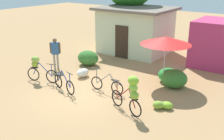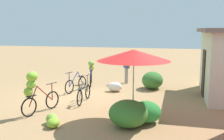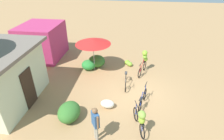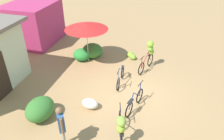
{
  "view_description": "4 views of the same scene",
  "coord_description": "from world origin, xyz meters",
  "px_view_note": "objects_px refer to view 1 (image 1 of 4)",
  "views": [
    {
      "loc": [
        7.11,
        -7.92,
        4.79
      ],
      "look_at": [
        0.48,
        1.52,
        0.71
      ],
      "focal_mm": 42.67,
      "sensor_mm": 36.0,
      "label": 1
    },
    {
      "loc": [
        10.31,
        4.22,
        2.88
      ],
      "look_at": [
        0.23,
        1.68,
        1.25
      ],
      "focal_mm": 41.73,
      "sensor_mm": 36.0,
      "label": 2
    },
    {
      "loc": [
        -8.38,
        0.27,
        6.38
      ],
      "look_at": [
        0.41,
        1.44,
        1.25
      ],
      "focal_mm": 29.6,
      "sensor_mm": 36.0,
      "label": 3
    },
    {
      "loc": [
        -7.59,
        -1.27,
        6.07
      ],
      "look_at": [
        0.07,
        0.88,
        1.15
      ],
      "focal_mm": 34.88,
      "sensor_mm": 36.0,
      "label": 4
    }
  ],
  "objects_px": {
    "bicycle_near_pile": "(64,83)",
    "bicycle_by_shop": "(131,91)",
    "person_vendor": "(55,50)",
    "building_low": "(136,30)",
    "bicycle_center_loaded": "(107,85)",
    "produce_sack": "(83,73)",
    "banana_pile_on_ground": "(162,105)",
    "market_umbrella": "(166,40)",
    "bicycle_leftmost": "(38,67)"
  },
  "relations": [
    {
      "from": "bicycle_by_shop",
      "to": "person_vendor",
      "type": "height_order",
      "value": "person_vendor"
    },
    {
      "from": "bicycle_near_pile",
      "to": "person_vendor",
      "type": "bearing_deg",
      "value": 142.47
    },
    {
      "from": "banana_pile_on_ground",
      "to": "person_vendor",
      "type": "height_order",
      "value": "person_vendor"
    },
    {
      "from": "building_low",
      "to": "banana_pile_on_ground",
      "type": "distance_m",
      "value": 8.18
    },
    {
      "from": "bicycle_center_loaded",
      "to": "produce_sack",
      "type": "relative_size",
      "value": 2.39
    },
    {
      "from": "banana_pile_on_ground",
      "to": "produce_sack",
      "type": "xyz_separation_m",
      "value": [
        -4.69,
        0.81,
        0.07
      ]
    },
    {
      "from": "person_vendor",
      "to": "building_low",
      "type": "bearing_deg",
      "value": 71.81
    },
    {
      "from": "bicycle_center_loaded",
      "to": "produce_sack",
      "type": "distance_m",
      "value": 2.2
    },
    {
      "from": "person_vendor",
      "to": "bicycle_center_loaded",
      "type": "bearing_deg",
      "value": -12.84
    },
    {
      "from": "bicycle_leftmost",
      "to": "bicycle_near_pile",
      "type": "distance_m",
      "value": 1.85
    },
    {
      "from": "produce_sack",
      "to": "bicycle_leftmost",
      "type": "bearing_deg",
      "value": -129.73
    },
    {
      "from": "bicycle_center_loaded",
      "to": "bicycle_by_shop",
      "type": "xyz_separation_m",
      "value": [
        1.87,
        -1.08,
        0.55
      ]
    },
    {
      "from": "market_umbrella",
      "to": "bicycle_near_pile",
      "type": "height_order",
      "value": "market_umbrella"
    },
    {
      "from": "bicycle_leftmost",
      "to": "produce_sack",
      "type": "xyz_separation_m",
      "value": [
        1.35,
        1.62,
        -0.51
      ]
    },
    {
      "from": "building_low",
      "to": "banana_pile_on_ground",
      "type": "relative_size",
      "value": 5.65
    },
    {
      "from": "bicycle_by_shop",
      "to": "person_vendor",
      "type": "xyz_separation_m",
      "value": [
        -5.95,
        2.01,
        0.15
      ]
    },
    {
      "from": "bicycle_near_pile",
      "to": "produce_sack",
      "type": "relative_size",
      "value": 2.28
    },
    {
      "from": "banana_pile_on_ground",
      "to": "produce_sack",
      "type": "height_order",
      "value": "produce_sack"
    },
    {
      "from": "bicycle_near_pile",
      "to": "bicycle_center_loaded",
      "type": "relative_size",
      "value": 0.96
    },
    {
      "from": "bicycle_by_shop",
      "to": "bicycle_center_loaded",
      "type": "bearing_deg",
      "value": 150.12
    },
    {
      "from": "market_umbrella",
      "to": "bicycle_by_shop",
      "type": "height_order",
      "value": "market_umbrella"
    },
    {
      "from": "bicycle_leftmost",
      "to": "bicycle_near_pile",
      "type": "xyz_separation_m",
      "value": [
        1.8,
        -0.14,
        -0.37
      ]
    },
    {
      "from": "produce_sack",
      "to": "market_umbrella",
      "type": "bearing_deg",
      "value": 21.83
    },
    {
      "from": "bicycle_near_pile",
      "to": "produce_sack",
      "type": "xyz_separation_m",
      "value": [
        -0.46,
        1.76,
        -0.13
      ]
    },
    {
      "from": "bicycle_near_pile",
      "to": "bicycle_by_shop",
      "type": "bearing_deg",
      "value": -1.6
    },
    {
      "from": "bicycle_center_loaded",
      "to": "produce_sack",
      "type": "xyz_separation_m",
      "value": [
        -2.05,
        0.78,
        -0.12
      ]
    },
    {
      "from": "produce_sack",
      "to": "banana_pile_on_ground",
      "type": "bearing_deg",
      "value": -9.83
    },
    {
      "from": "bicycle_near_pile",
      "to": "banana_pile_on_ground",
      "type": "relative_size",
      "value": 1.96
    },
    {
      "from": "market_umbrella",
      "to": "building_low",
      "type": "bearing_deg",
      "value": 133.72
    },
    {
      "from": "bicycle_by_shop",
      "to": "banana_pile_on_ground",
      "type": "distance_m",
      "value": 1.5
    },
    {
      "from": "building_low",
      "to": "bicycle_center_loaded",
      "type": "xyz_separation_m",
      "value": [
        2.3,
        -6.35,
        -1.14
      ]
    },
    {
      "from": "market_umbrella",
      "to": "banana_pile_on_ground",
      "type": "xyz_separation_m",
      "value": [
        1.02,
        -2.28,
        -1.95
      ]
    },
    {
      "from": "bicycle_leftmost",
      "to": "bicycle_center_loaded",
      "type": "relative_size",
      "value": 0.97
    },
    {
      "from": "bicycle_near_pile",
      "to": "building_low",
      "type": "bearing_deg",
      "value": 95.48
    },
    {
      "from": "bicycle_near_pile",
      "to": "person_vendor",
      "type": "height_order",
      "value": "person_vendor"
    },
    {
      "from": "bicycle_by_shop",
      "to": "person_vendor",
      "type": "relative_size",
      "value": 0.97
    },
    {
      "from": "bicycle_leftmost",
      "to": "bicycle_center_loaded",
      "type": "bearing_deg",
      "value": 13.9
    },
    {
      "from": "market_umbrella",
      "to": "bicycle_near_pile",
      "type": "xyz_separation_m",
      "value": [
        -3.22,
        -3.23,
        -1.74
      ]
    },
    {
      "from": "bicycle_near_pile",
      "to": "person_vendor",
      "type": "distance_m",
      "value": 3.21
    },
    {
      "from": "bicycle_near_pile",
      "to": "bicycle_center_loaded",
      "type": "distance_m",
      "value": 1.87
    },
    {
      "from": "bicycle_leftmost",
      "to": "person_vendor",
      "type": "distance_m",
      "value": 1.92
    },
    {
      "from": "building_low",
      "to": "person_vendor",
      "type": "height_order",
      "value": "building_low"
    },
    {
      "from": "market_umbrella",
      "to": "bicycle_leftmost",
      "type": "xyz_separation_m",
      "value": [
        -5.02,
        -3.09,
        -1.37
      ]
    },
    {
      "from": "bicycle_by_shop",
      "to": "produce_sack",
      "type": "relative_size",
      "value": 2.35
    },
    {
      "from": "bicycle_center_loaded",
      "to": "person_vendor",
      "type": "relative_size",
      "value": 0.98
    },
    {
      "from": "bicycle_leftmost",
      "to": "produce_sack",
      "type": "relative_size",
      "value": 2.31
    },
    {
      "from": "bicycle_leftmost",
      "to": "bicycle_near_pile",
      "type": "relative_size",
      "value": 1.01
    },
    {
      "from": "bicycle_by_shop",
      "to": "produce_sack",
      "type": "xyz_separation_m",
      "value": [
        -3.92,
        1.86,
        -0.68
      ]
    },
    {
      "from": "banana_pile_on_ground",
      "to": "person_vendor",
      "type": "relative_size",
      "value": 0.48
    },
    {
      "from": "bicycle_leftmost",
      "to": "produce_sack",
      "type": "bearing_deg",
      "value": 50.27
    }
  ]
}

